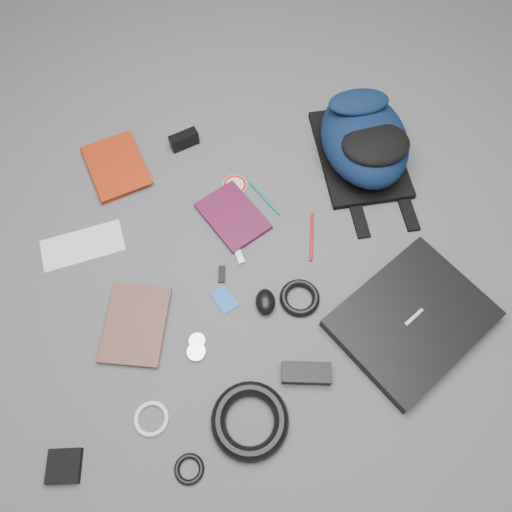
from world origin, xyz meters
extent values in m
plane|color=#4F4F51|center=(0.00, 0.00, 0.00)|extent=(4.00, 4.00, 0.00)
cube|color=black|center=(0.37, -0.28, 0.02)|extent=(0.49, 0.45, 0.04)
imported|color=maroon|center=(-0.44, 0.39, 0.01)|extent=(0.21, 0.26, 0.02)
imported|color=#AC480C|center=(-0.44, -0.10, 0.01)|extent=(0.23, 0.27, 0.02)
cube|color=silver|center=(-0.49, 0.16, 0.00)|extent=(0.25, 0.13, 0.00)
cube|color=#390B20|center=(-0.04, 0.15, 0.01)|extent=(0.22, 0.25, 0.02)
cube|color=black|center=(-0.13, 0.46, 0.03)|extent=(0.10, 0.06, 0.05)
cylinder|color=silver|center=(-0.01, 0.27, 0.00)|extent=(0.09, 0.09, 0.00)
cylinder|color=#0C6C62|center=(0.07, 0.20, 0.00)|extent=(0.07, 0.14, 0.01)
cylinder|color=#B60E14|center=(0.18, 0.03, 0.00)|extent=(0.06, 0.15, 0.01)
cube|color=#1749B0|center=(-0.11, -0.10, 0.00)|extent=(0.07, 0.09, 0.00)
cube|color=black|center=(-0.11, -0.03, 0.00)|extent=(0.03, 0.05, 0.01)
cube|color=#A3A3A5|center=(-0.05, 0.02, 0.00)|extent=(0.02, 0.05, 0.01)
ellipsoid|color=black|center=(-0.01, -0.14, 0.02)|extent=(0.07, 0.09, 0.04)
cylinder|color=silver|center=(-0.22, -0.23, 0.01)|extent=(0.06, 0.06, 0.01)
cylinder|color=silver|center=(-0.21, -0.21, 0.01)|extent=(0.06, 0.06, 0.01)
torus|color=black|center=(0.09, -0.15, 0.01)|extent=(0.12, 0.12, 0.02)
cube|color=black|center=(0.05, -0.36, 0.02)|extent=(0.14, 0.08, 0.03)
torus|color=black|center=(-0.12, -0.44, 0.02)|extent=(0.20, 0.20, 0.04)
cube|color=black|center=(-0.58, -0.44, 0.01)|extent=(0.09, 0.09, 0.02)
torus|color=black|center=(-0.28, -0.51, 0.01)|extent=(0.08, 0.08, 0.01)
torus|color=silver|center=(-0.36, -0.38, 0.01)|extent=(0.11, 0.11, 0.01)
camera|label=1|loc=(-0.14, -0.61, 1.31)|focal=35.00mm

